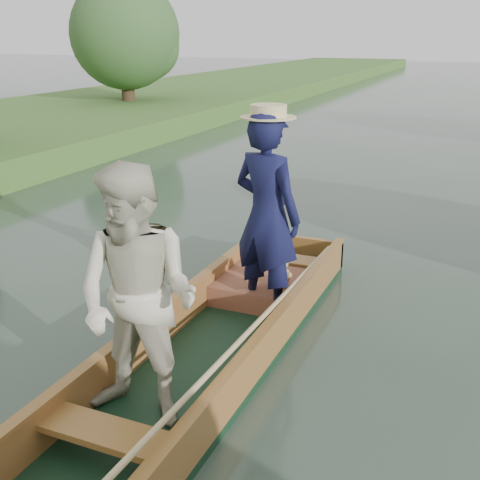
% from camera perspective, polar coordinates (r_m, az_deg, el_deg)
% --- Properties ---
extents(ground, '(120.00, 120.00, 0.00)m').
position_cam_1_polar(ground, '(5.56, -2.50, -11.17)').
color(ground, '#283D30').
rests_on(ground, ground).
extents(trees_far, '(23.09, 14.64, 4.71)m').
position_cam_1_polar(trees_far, '(12.86, 13.21, 17.70)').
color(trees_far, '#47331E').
rests_on(trees_far, ground).
extents(punt, '(1.13, 5.00, 2.16)m').
position_cam_1_polar(punt, '(5.09, -3.17, -4.34)').
color(punt, black).
rests_on(punt, ground).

